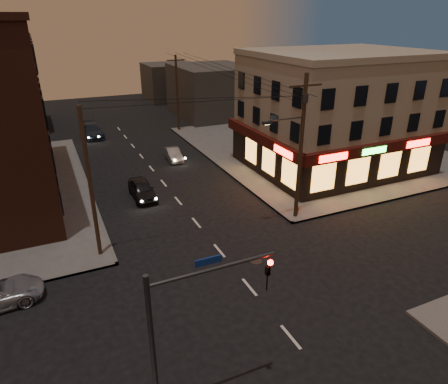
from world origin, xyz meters
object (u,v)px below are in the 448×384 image
sedan_mid (173,154)px  sedan_far (92,131)px  sedan_near (142,189)px  fire_hydrant (297,209)px

sedan_mid → sedan_far: sedan_far is taller
sedan_mid → sedan_far: bearing=121.1°
sedan_near → sedan_mid: size_ratio=1.16×
sedan_mid → sedan_far: (-6.27, 12.07, 0.16)m
sedan_near → fire_hydrant: bearing=-39.4°
sedan_near → fire_hydrant: size_ratio=6.26×
sedan_near → sedan_mid: sedan_near is taller
sedan_near → sedan_mid: 9.21m
sedan_mid → fire_hydrant: bearing=-70.7°
sedan_mid → sedan_far: 13.60m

